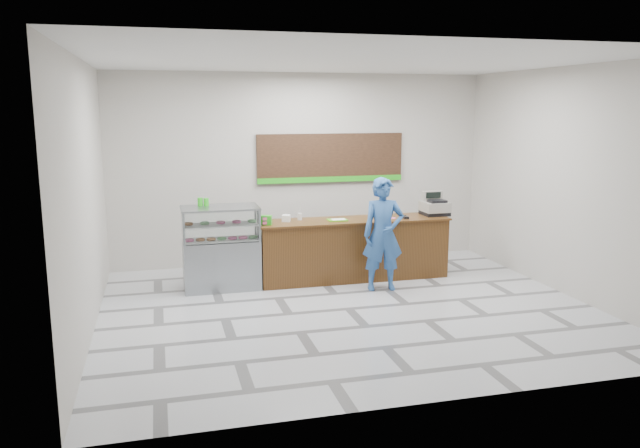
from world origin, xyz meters
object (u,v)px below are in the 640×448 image
object	(u,v)px
sales_counter	(353,249)
cash_register	(434,206)
customer	(383,234)
display_case	(221,247)
serving_tray	(337,220)

from	to	relation	value
sales_counter	cash_register	bearing A→B (deg)	1.95
cash_register	customer	xyz separation A→B (m)	(-1.23, -0.77, -0.28)
display_case	customer	world-z (taller)	customer
cash_register	serving_tray	xyz separation A→B (m)	(-1.79, -0.10, -0.14)
cash_register	customer	bearing A→B (deg)	-148.60
cash_register	serving_tray	size ratio (longest dim) A/B	1.40
sales_counter	customer	bearing A→B (deg)	-69.47
cash_register	customer	size ratio (longest dim) A/B	0.25
sales_counter	cash_register	world-z (taller)	cash_register
cash_register	display_case	bearing A→B (deg)	-179.84
customer	cash_register	bearing A→B (deg)	39.48
display_case	customer	xyz separation A→B (m)	(2.49, -0.72, 0.22)
display_case	cash_register	world-z (taller)	cash_register
sales_counter	display_case	bearing A→B (deg)	-179.99
sales_counter	serving_tray	xyz separation A→B (m)	(-0.29, -0.05, 0.52)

